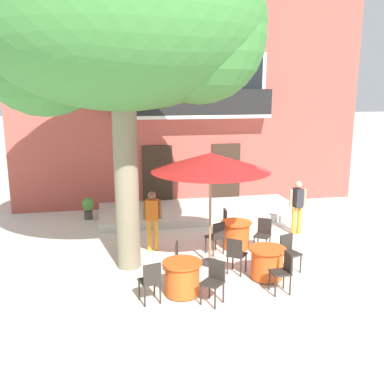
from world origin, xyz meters
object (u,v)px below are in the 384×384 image
(cafe_chair_middle_0, at_px, (181,259))
(cafe_chair_front_1, at_px, (284,270))
(cafe_chair_near_tree_0, at_px, (228,222))
(pedestrian_mid_plaza, at_px, (152,217))
(cafe_table_front, at_px, (267,263))
(cafe_chair_front_2, at_px, (289,250))
(pedestrian_near_entrance, at_px, (297,204))
(plane_tree, at_px, (117,29))
(cafe_table_near_tree, at_px, (236,235))
(cafe_table_middle, at_px, (182,278))
(cafe_chair_front_0, at_px, (236,253))
(cafe_umbrella, at_px, (211,163))
(ground_planter_left, at_px, (88,207))
(cafe_chair_near_tree_1, at_px, (216,236))
(cafe_chair_middle_2, at_px, (214,279))
(cafe_chair_near_tree_2, at_px, (263,233))
(cafe_chair_middle_1, at_px, (151,280))

(cafe_chair_middle_0, xyz_separation_m, cafe_chair_front_1, (2.07, -1.05, 0.00))
(cafe_chair_near_tree_0, bearing_deg, pedestrian_mid_plaza, -168.46)
(cafe_table_front, height_order, cafe_chair_front_2, cafe_chair_front_2)
(cafe_chair_middle_0, distance_m, pedestrian_near_entrance, 4.83)
(plane_tree, distance_m, cafe_table_near_tree, 6.14)
(cafe_table_middle, relative_size, cafe_chair_front_0, 0.95)
(cafe_chair_front_2, bearing_deg, cafe_chair_middle_0, -179.39)
(cafe_table_front, relative_size, cafe_umbrella, 0.30)
(ground_planter_left, bearing_deg, cafe_chair_front_0, -56.34)
(cafe_table_middle, relative_size, cafe_chair_front_1, 0.95)
(cafe_chair_near_tree_1, distance_m, ground_planter_left, 5.31)
(cafe_chair_near_tree_0, distance_m, cafe_chair_middle_2, 4.03)
(cafe_chair_near_tree_2, bearing_deg, cafe_chair_middle_2, -127.51)
(cafe_table_middle, relative_size, cafe_umbrella, 0.30)
(cafe_chair_middle_1, relative_size, cafe_chair_front_0, 1.00)
(cafe_chair_front_0, height_order, ground_planter_left, cafe_chair_front_0)
(cafe_table_front, bearing_deg, ground_planter_left, 126.11)
(cafe_chair_middle_2, xyz_separation_m, cafe_table_front, (1.50, 0.92, -0.14))
(cafe_chair_middle_0, relative_size, pedestrian_near_entrance, 0.55)
(pedestrian_mid_plaza, bearing_deg, cafe_chair_near_tree_1, -21.87)
(cafe_table_near_tree, distance_m, cafe_chair_front_2, 1.96)
(plane_tree, distance_m, cafe_umbrella, 3.71)
(cafe_table_near_tree, height_order, cafe_chair_middle_1, cafe_chair_middle_1)
(cafe_chair_near_tree_2, height_order, cafe_table_front, cafe_chair_near_tree_2)
(plane_tree, xyz_separation_m, cafe_chair_front_2, (3.89, -1.10, -5.12))
(cafe_chair_near_tree_0, relative_size, cafe_chair_front_1, 1.00)
(cafe_table_near_tree, distance_m, cafe_chair_front_0, 1.79)
(cafe_table_middle, distance_m, cafe_chair_middle_1, 0.77)
(cafe_table_near_tree, relative_size, cafe_table_front, 1.00)
(plane_tree, bearing_deg, cafe_umbrella, -7.98)
(cafe_table_front, height_order, cafe_chair_front_0, cafe_chair_front_0)
(cafe_table_near_tree, distance_m, cafe_chair_middle_2, 3.33)
(cafe_chair_middle_2, distance_m, pedestrian_mid_plaza, 3.46)
(cafe_chair_near_tree_2, xyz_separation_m, ground_planter_left, (-4.75, 4.06, -0.11))
(plane_tree, relative_size, cafe_chair_front_1, 8.51)
(cafe_table_middle, distance_m, cafe_chair_middle_2, 0.77)
(cafe_table_middle, xyz_separation_m, cafe_chair_middle_1, (-0.71, -0.26, 0.14))
(cafe_chair_middle_1, bearing_deg, ground_planter_left, 102.41)
(cafe_chair_near_tree_0, bearing_deg, cafe_chair_middle_0, -125.84)
(cafe_table_near_tree, height_order, ground_planter_left, cafe_table_near_tree)
(pedestrian_near_entrance, bearing_deg, cafe_chair_front_2, -117.61)
(cafe_chair_near_tree_0, bearing_deg, ground_planter_left, 144.55)
(cafe_chair_front_1, bearing_deg, cafe_chair_front_2, 61.59)
(cafe_table_near_tree, bearing_deg, cafe_chair_middle_1, -133.48)
(cafe_chair_front_0, bearing_deg, cafe_chair_front_2, -3.22)
(cafe_chair_front_1, height_order, cafe_umbrella, cafe_umbrella)
(cafe_chair_near_tree_0, xyz_separation_m, cafe_umbrella, (-0.98, -1.74, 2.08))
(plane_tree, distance_m, pedestrian_near_entrance, 7.23)
(cafe_chair_middle_0, height_order, pedestrian_near_entrance, pedestrian_near_entrance)
(cafe_chair_middle_0, distance_m, ground_planter_left, 5.92)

